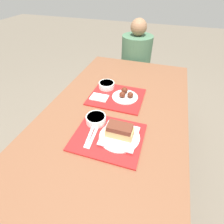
{
  "coord_description": "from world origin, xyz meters",
  "views": [
    {
      "loc": [
        0.26,
        -0.87,
        1.5
      ],
      "look_at": [
        -0.0,
        -0.04,
        0.78
      ],
      "focal_mm": 28.0,
      "sensor_mm": 36.0,
      "label": 1
    }
  ],
  "objects_px": {
    "wings_plate_far": "(125,95)",
    "person_seated_across": "(136,55)",
    "bowl_coleslaw_far": "(107,85)",
    "bowl_coleslaw_near": "(96,119)",
    "brisket_sandwich_plate": "(120,133)",
    "tray_near": "(108,137)",
    "tray_far": "(116,97)"
  },
  "relations": [
    {
      "from": "wings_plate_far",
      "to": "person_seated_across",
      "type": "distance_m",
      "value": 0.92
    },
    {
      "from": "person_seated_across",
      "to": "bowl_coleslaw_far",
      "type": "bearing_deg",
      "value": -94.98
    },
    {
      "from": "bowl_coleslaw_near",
      "to": "brisket_sandwich_plate",
      "type": "bearing_deg",
      "value": -24.32
    },
    {
      "from": "tray_near",
      "to": "person_seated_across",
      "type": "relative_size",
      "value": 0.59
    },
    {
      "from": "bowl_coleslaw_near",
      "to": "bowl_coleslaw_far",
      "type": "distance_m",
      "value": 0.41
    },
    {
      "from": "tray_near",
      "to": "wings_plate_far",
      "type": "relative_size",
      "value": 2.06
    },
    {
      "from": "tray_far",
      "to": "bowl_coleslaw_near",
      "type": "height_order",
      "value": "bowl_coleslaw_near"
    },
    {
      "from": "bowl_coleslaw_far",
      "to": "wings_plate_far",
      "type": "height_order",
      "value": "wings_plate_far"
    },
    {
      "from": "wings_plate_far",
      "to": "bowl_coleslaw_near",
      "type": "bearing_deg",
      "value": -107.62
    },
    {
      "from": "bowl_coleslaw_near",
      "to": "person_seated_across",
      "type": "xyz_separation_m",
      "value": [
        0.0,
        1.23,
        -0.06
      ]
    },
    {
      "from": "brisket_sandwich_plate",
      "to": "bowl_coleslaw_far",
      "type": "height_order",
      "value": "brisket_sandwich_plate"
    },
    {
      "from": "tray_far",
      "to": "bowl_coleslaw_near",
      "type": "distance_m",
      "value": 0.32
    },
    {
      "from": "tray_far",
      "to": "wings_plate_far",
      "type": "xyz_separation_m",
      "value": [
        0.06,
        0.01,
        0.02
      ]
    },
    {
      "from": "bowl_coleslaw_far",
      "to": "tray_far",
      "type": "bearing_deg",
      "value": -40.12
    },
    {
      "from": "tray_near",
      "to": "wings_plate_far",
      "type": "distance_m",
      "value": 0.41
    },
    {
      "from": "wings_plate_far",
      "to": "person_seated_across",
      "type": "bearing_deg",
      "value": 96.41
    },
    {
      "from": "bowl_coleslaw_near",
      "to": "wings_plate_far",
      "type": "xyz_separation_m",
      "value": [
        0.1,
        0.32,
        -0.01
      ]
    },
    {
      "from": "person_seated_across",
      "to": "tray_far",
      "type": "bearing_deg",
      "value": -87.6
    },
    {
      "from": "bowl_coleslaw_far",
      "to": "person_seated_across",
      "type": "bearing_deg",
      "value": 85.02
    },
    {
      "from": "bowl_coleslaw_far",
      "to": "person_seated_across",
      "type": "relative_size",
      "value": 0.19
    },
    {
      "from": "bowl_coleslaw_far",
      "to": "wings_plate_far",
      "type": "xyz_separation_m",
      "value": [
        0.17,
        -0.08,
        -0.01
      ]
    },
    {
      "from": "brisket_sandwich_plate",
      "to": "wings_plate_far",
      "type": "xyz_separation_m",
      "value": [
        -0.07,
        0.4,
        -0.01
      ]
    },
    {
      "from": "brisket_sandwich_plate",
      "to": "bowl_coleslaw_far",
      "type": "bearing_deg",
      "value": 116.93
    },
    {
      "from": "tray_far",
      "to": "bowl_coleslaw_far",
      "type": "bearing_deg",
      "value": 139.88
    },
    {
      "from": "bowl_coleslaw_far",
      "to": "bowl_coleslaw_near",
      "type": "bearing_deg",
      "value": -79.93
    },
    {
      "from": "bowl_coleslaw_near",
      "to": "wings_plate_far",
      "type": "distance_m",
      "value": 0.34
    },
    {
      "from": "tray_far",
      "to": "bowl_coleslaw_near",
      "type": "relative_size",
      "value": 3.15
    },
    {
      "from": "tray_far",
      "to": "bowl_coleslaw_far",
      "type": "relative_size",
      "value": 3.15
    },
    {
      "from": "tray_near",
      "to": "tray_far",
      "type": "distance_m",
      "value": 0.41
    },
    {
      "from": "tray_far",
      "to": "bowl_coleslaw_far",
      "type": "xyz_separation_m",
      "value": [
        -0.11,
        0.09,
        0.03
      ]
    },
    {
      "from": "brisket_sandwich_plate",
      "to": "tray_near",
      "type": "bearing_deg",
      "value": -168.87
    },
    {
      "from": "bowl_coleslaw_near",
      "to": "person_seated_across",
      "type": "bearing_deg",
      "value": 89.99
    }
  ]
}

